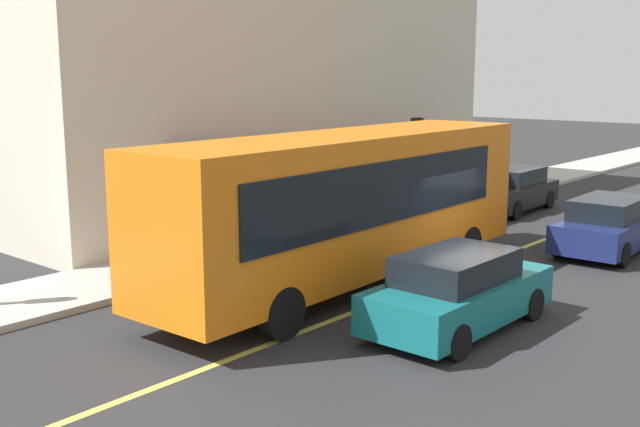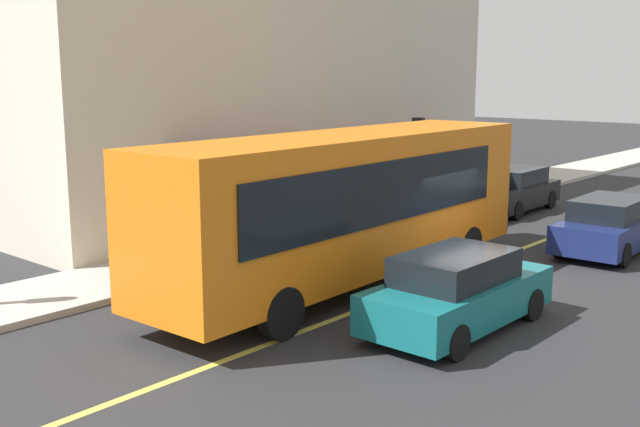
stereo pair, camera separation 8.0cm
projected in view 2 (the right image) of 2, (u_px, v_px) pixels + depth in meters
ground at (449, 276)px, 18.13m from camera, size 120.00×120.00×0.00m
sidewalk at (284, 240)px, 21.70m from camera, size 80.00×2.71×0.15m
lane_centre_stripe at (449, 276)px, 18.13m from camera, size 36.00×0.16×0.01m
storefront_building at (211, 68)px, 28.06m from camera, size 18.99×12.19×10.03m
bus at (350, 201)px, 16.89m from camera, size 11.20×2.87×3.50m
traffic_light at (419, 142)px, 25.18m from camera, size 0.30×0.52×3.20m
car_teal at (458, 292)px, 14.24m from camera, size 4.31×1.88×1.52m
car_navy at (610, 226)px, 20.36m from camera, size 4.35×1.97×1.52m
car_black at (513, 190)px, 26.53m from camera, size 4.37×2.01×1.52m
pedestrian_by_curb at (443, 166)px, 29.12m from camera, size 0.34×0.34×1.86m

